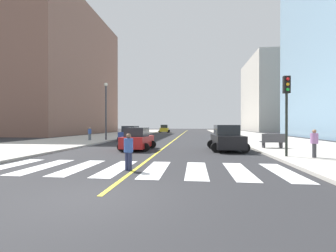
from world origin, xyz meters
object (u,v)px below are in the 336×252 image
at_px(car_blue_second, 131,134).
at_px(car_yellow_fourth, 164,129).
at_px(pedestrian_crossing, 129,150).
at_px(pedestrian_waiting_east, 314,142).
at_px(pedestrian_walking_west, 90,133).
at_px(street_lamp, 106,106).
at_px(car_black_third, 227,138).
at_px(park_bench, 273,141).
at_px(traffic_light_near_corner, 287,100).
at_px(car_red_nearest, 138,139).

relative_size(car_blue_second, car_yellow_fourth, 0.92).
distance_m(pedestrian_crossing, pedestrian_waiting_east, 10.33).
xyz_separation_m(pedestrian_crossing, pedestrian_waiting_east, (9.52, 4.01, 0.13)).
xyz_separation_m(pedestrian_walking_west, street_lamp, (1.61, 1.04, 3.31)).
xyz_separation_m(car_blue_second, street_lamp, (-3.04, -0.45, 3.46)).
height_order(car_black_third, pedestrian_waiting_east, car_black_third).
xyz_separation_m(car_blue_second, pedestrian_walking_west, (-4.65, -1.49, 0.15)).
relative_size(park_bench, pedestrian_crossing, 1.14).
bearing_deg(traffic_light_near_corner, car_yellow_fourth, -73.53).
relative_size(traffic_light_near_corner, park_bench, 2.54).
relative_size(car_black_third, street_lamp, 0.64).
height_order(car_blue_second, pedestrian_waiting_east, car_blue_second).
bearing_deg(street_lamp, car_red_nearest, -55.76).
relative_size(pedestrian_crossing, street_lamp, 0.23).
relative_size(pedestrian_waiting_east, street_lamp, 0.22).
bearing_deg(park_bench, car_red_nearest, 92.19).
distance_m(car_red_nearest, traffic_light_near_corner, 10.83).
xyz_separation_m(pedestrian_crossing, pedestrian_walking_west, (-9.63, 16.42, 0.13)).
xyz_separation_m(car_yellow_fourth, park_bench, (13.83, -39.01, -0.24)).
relative_size(car_blue_second, street_lamp, 0.60).
relative_size(traffic_light_near_corner, street_lamp, 0.66).
xyz_separation_m(car_blue_second, pedestrian_waiting_east, (14.50, -13.90, 0.16)).
xyz_separation_m(car_red_nearest, car_black_third, (6.98, 0.39, 0.10)).
height_order(car_red_nearest, street_lamp, street_lamp).
relative_size(pedestrian_crossing, pedestrian_waiting_east, 1.02).
relative_size(car_blue_second, pedestrian_walking_west, 2.68).
distance_m(car_yellow_fourth, pedestrian_waiting_east, 46.57).
distance_m(car_red_nearest, park_bench, 10.73).
bearing_deg(car_black_third, traffic_light_near_corner, 122.29).
relative_size(pedestrian_walking_west, street_lamp, 0.22).
height_order(car_blue_second, car_yellow_fourth, car_yellow_fourth).
xyz_separation_m(pedestrian_waiting_east, pedestrian_walking_west, (-19.16, 12.41, -0.01)).
relative_size(car_blue_second, car_black_third, 0.94).
bearing_deg(car_yellow_fourth, park_bench, -73.29).
height_order(car_blue_second, car_black_third, car_black_third).
relative_size(car_black_third, car_yellow_fourth, 0.98).
xyz_separation_m(car_red_nearest, car_blue_second, (-3.33, 9.81, 0.04)).
bearing_deg(car_blue_second, car_yellow_fourth, 92.27).
xyz_separation_m(car_red_nearest, pedestrian_waiting_east, (11.17, -4.09, 0.19)).
bearing_deg(pedestrian_waiting_east, traffic_light_near_corner, 112.99).
distance_m(car_red_nearest, car_black_third, 6.99).
bearing_deg(car_black_third, pedestrian_walking_west, -30.27).
relative_size(car_yellow_fourth, pedestrian_waiting_east, 2.89).
xyz_separation_m(car_blue_second, pedestrian_crossing, (4.98, -17.91, 0.02)).
xyz_separation_m(car_yellow_fourth, traffic_light_near_corner, (13.00, -43.96, 2.51)).
bearing_deg(pedestrian_crossing, car_red_nearest, 128.80).
bearing_deg(pedestrian_walking_west, car_black_third, -77.91).
distance_m(traffic_light_near_corner, pedestrian_crossing, 9.61).
bearing_deg(street_lamp, pedestrian_walking_west, -147.07).
xyz_separation_m(car_red_nearest, pedestrian_walking_west, (-7.98, 8.32, 0.19)).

